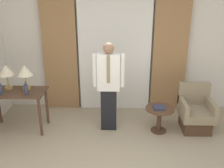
% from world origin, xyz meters
% --- Properties ---
extents(wall_back, '(10.00, 0.06, 2.70)m').
position_xyz_m(wall_back, '(0.00, 2.67, 1.35)').
color(wall_back, silver).
rests_on(wall_back, ground_plane).
extents(curtain_sheer_center, '(1.52, 0.06, 2.58)m').
position_xyz_m(curtain_sheer_center, '(0.00, 2.54, 1.29)').
color(curtain_sheer_center, white).
rests_on(curtain_sheer_center, ground_plane).
extents(curtain_drape_left, '(0.72, 0.06, 2.58)m').
position_xyz_m(curtain_drape_left, '(-1.16, 2.54, 1.29)').
color(curtain_drape_left, '#997047').
rests_on(curtain_drape_left, ground_plane).
extents(curtain_drape_right, '(0.72, 0.06, 2.58)m').
position_xyz_m(curtain_drape_right, '(1.16, 2.54, 1.29)').
color(curtain_drape_right, '#997047').
rests_on(curtain_drape_right, ground_plane).
extents(desk, '(1.08, 0.57, 0.78)m').
position_xyz_m(desk, '(-1.81, 1.56, 0.65)').
color(desk, '#4C3323').
rests_on(desk, ground_plane).
extents(table_lamp_left, '(0.29, 0.29, 0.47)m').
position_xyz_m(table_lamp_left, '(-1.98, 1.69, 1.13)').
color(table_lamp_left, '#9E7F47').
rests_on(table_lamp_left, desk).
extents(table_lamp_right, '(0.29, 0.29, 0.47)m').
position_xyz_m(table_lamp_right, '(-1.63, 1.69, 1.13)').
color(table_lamp_right, '#9E7F47').
rests_on(table_lamp_right, desk).
extents(bottle_near_edge, '(0.07, 0.07, 0.25)m').
position_xyz_m(bottle_near_edge, '(-1.55, 1.43, 0.88)').
color(bottle_near_edge, '#2D3851').
rests_on(bottle_near_edge, desk).
extents(bottle_by_lamp, '(0.06, 0.06, 0.24)m').
position_xyz_m(bottle_by_lamp, '(-2.01, 1.42, 0.88)').
color(bottle_by_lamp, '#2D3851').
rests_on(bottle_by_lamp, desk).
extents(person, '(0.58, 0.20, 1.68)m').
position_xyz_m(person, '(-0.09, 1.62, 0.92)').
color(person, black).
rests_on(person, ground_plane).
extents(armchair, '(0.60, 0.63, 0.86)m').
position_xyz_m(armchair, '(1.56, 1.67, 0.32)').
color(armchair, '#4C3323').
rests_on(armchair, ground_plane).
extents(side_table, '(0.53, 0.53, 0.48)m').
position_xyz_m(side_table, '(0.86, 1.54, 0.33)').
color(side_table, '#4C3323').
rests_on(side_table, ground_plane).
extents(book, '(0.20, 0.21, 0.03)m').
position_xyz_m(book, '(0.83, 1.54, 0.50)').
color(book, '#2D334C').
rests_on(book, side_table).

